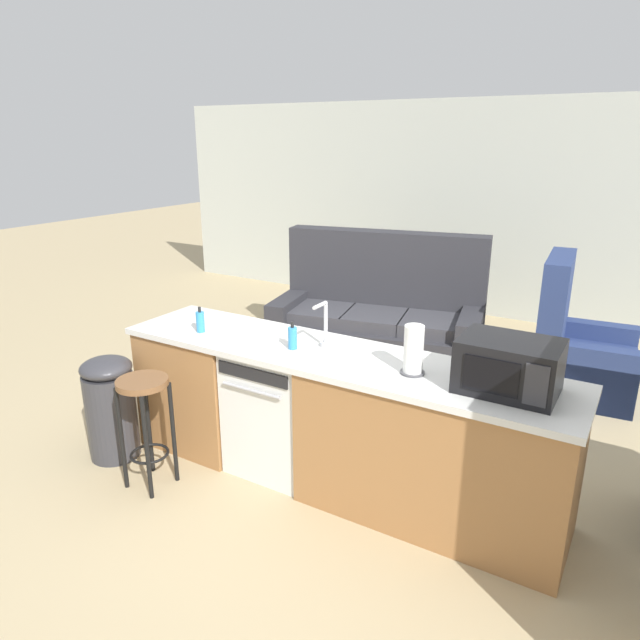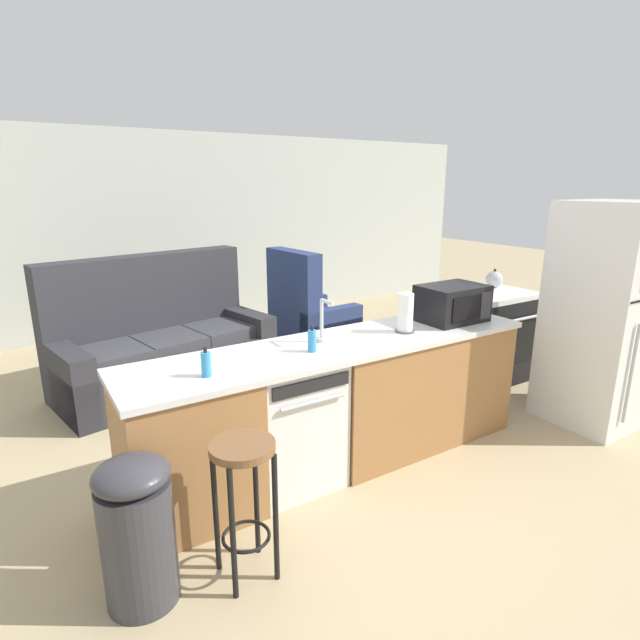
# 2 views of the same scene
# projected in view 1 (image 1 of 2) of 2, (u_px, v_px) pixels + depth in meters

# --- Properties ---
(ground_plane) EXTENTS (24.00, 24.00, 0.00)m
(ground_plane) POSITION_uv_depth(u_px,v_px,m) (313.00, 474.00, 3.84)
(ground_plane) COLOR tan
(wall_back) EXTENTS (10.00, 0.06, 2.60)m
(wall_back) POSITION_uv_depth(u_px,v_px,m) (521.00, 213.00, 6.72)
(wall_back) COLOR beige
(wall_back) RESTS_ON ground_plane
(kitchen_counter) EXTENTS (2.94, 0.66, 0.90)m
(kitchen_counter) POSITION_uv_depth(u_px,v_px,m) (345.00, 427.00, 3.59)
(kitchen_counter) COLOR #9E6B3D
(kitchen_counter) RESTS_ON ground_plane
(dishwasher) EXTENTS (0.58, 0.61, 0.84)m
(dishwasher) POSITION_uv_depth(u_px,v_px,m) (281.00, 409.00, 3.83)
(dishwasher) COLOR silver
(dishwasher) RESTS_ON ground_plane
(microwave) EXTENTS (0.50, 0.37, 0.28)m
(microwave) POSITION_uv_depth(u_px,v_px,m) (509.00, 366.00, 2.93)
(microwave) COLOR black
(microwave) RESTS_ON kitchen_counter
(sink_faucet) EXTENTS (0.07, 0.18, 0.30)m
(sink_faucet) POSITION_uv_depth(u_px,v_px,m) (325.00, 328.00, 3.54)
(sink_faucet) COLOR silver
(sink_faucet) RESTS_ON kitchen_counter
(paper_towel_roll) EXTENTS (0.14, 0.14, 0.28)m
(paper_towel_roll) POSITION_uv_depth(u_px,v_px,m) (413.00, 350.00, 3.15)
(paper_towel_roll) COLOR #4C4C51
(paper_towel_roll) RESTS_ON kitchen_counter
(soap_bottle) EXTENTS (0.06, 0.06, 0.18)m
(soap_bottle) POSITION_uv_depth(u_px,v_px,m) (293.00, 338.00, 3.54)
(soap_bottle) COLOR #338CCC
(soap_bottle) RESTS_ON kitchen_counter
(dish_soap_bottle) EXTENTS (0.06, 0.06, 0.18)m
(dish_soap_bottle) POSITION_uv_depth(u_px,v_px,m) (200.00, 322.00, 3.85)
(dish_soap_bottle) COLOR #338CCC
(dish_soap_bottle) RESTS_ON kitchen_counter
(bar_stool) EXTENTS (0.32, 0.32, 0.74)m
(bar_stool) POSITION_uv_depth(u_px,v_px,m) (145.00, 409.00, 3.57)
(bar_stool) COLOR brown
(bar_stool) RESTS_ON ground_plane
(trash_bin) EXTENTS (0.35, 0.35, 0.74)m
(trash_bin) POSITION_uv_depth(u_px,v_px,m) (111.00, 407.00, 3.95)
(trash_bin) COLOR #333338
(trash_bin) RESTS_ON ground_plane
(couch) EXTENTS (2.14, 1.28, 1.27)m
(couch) POSITION_uv_depth(u_px,v_px,m) (379.00, 322.00, 5.70)
(couch) COLOR #2D2D33
(couch) RESTS_ON ground_plane
(armchair) EXTENTS (0.87, 0.91, 1.20)m
(armchair) POSITION_uv_depth(u_px,v_px,m) (574.00, 353.00, 5.00)
(armchair) COLOR navy
(armchair) RESTS_ON ground_plane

